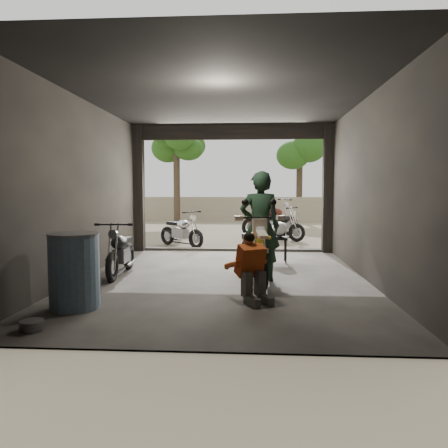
# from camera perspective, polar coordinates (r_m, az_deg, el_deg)

# --- Properties ---
(ground) EXTENTS (80.00, 80.00, 0.00)m
(ground) POSITION_cam_1_polar(r_m,az_deg,el_deg) (7.81, -0.13, -7.25)
(ground) COLOR #7A6D56
(ground) RESTS_ON ground
(garage) EXTENTS (7.00, 7.13, 3.20)m
(garage) POSITION_cam_1_polar(r_m,az_deg,el_deg) (8.20, 0.13, 2.32)
(garage) COLOR #2D2B28
(garage) RESTS_ON ground
(boundary_wall) EXTENTS (18.00, 0.30, 1.20)m
(boundary_wall) POSITION_cam_1_polar(r_m,az_deg,el_deg) (21.66, 2.38, 1.96)
(boundary_wall) COLOR gray
(boundary_wall) RESTS_ON ground
(tree_left) EXTENTS (2.20, 2.20, 5.60)m
(tree_left) POSITION_cam_1_polar(r_m,az_deg,el_deg) (20.57, -6.24, 11.24)
(tree_left) COLOR #382B1E
(tree_left) RESTS_ON ground
(tree_right) EXTENTS (2.20, 2.20, 5.00)m
(tree_right) POSITION_cam_1_polar(r_m,az_deg,el_deg) (21.84, 9.88, 9.69)
(tree_right) COLOR #382B1E
(tree_right) RESTS_ON ground
(main_bike) EXTENTS (1.04, 1.90, 1.20)m
(main_bike) POSITION_cam_1_polar(r_m,az_deg,el_deg) (7.37, 3.85, -3.24)
(main_bike) COLOR #EFE3C9
(main_bike) RESTS_ON ground
(left_bike) EXTENTS (0.68, 1.52, 1.01)m
(left_bike) POSITION_cam_1_polar(r_m,az_deg,el_deg) (8.26, -13.34, -3.18)
(left_bike) COLOR black
(left_bike) RESTS_ON ground
(outside_bike_a) EXTENTS (1.54, 1.40, 1.00)m
(outside_bike_a) POSITION_cam_1_polar(r_m,az_deg,el_deg) (12.13, -5.62, -0.63)
(outside_bike_a) COLOR black
(outside_bike_a) RESTS_ON ground
(outside_bike_b) EXTENTS (2.02, 1.54, 1.27)m
(outside_bike_b) POSITION_cam_1_polar(r_m,az_deg,el_deg) (14.86, 6.11, 0.85)
(outside_bike_b) COLOR #4A1611
(outside_bike_b) RESTS_ON ground
(outside_bike_c) EXTENTS (1.66, 1.35, 1.05)m
(outside_bike_c) POSITION_cam_1_polar(r_m,az_deg,el_deg) (13.65, 7.14, 0.04)
(outside_bike_c) COLOR black
(outside_bike_c) RESTS_ON ground
(rider) EXTENTS (0.71, 0.48, 1.91)m
(rider) POSITION_cam_1_polar(r_m,az_deg,el_deg) (7.55, 4.72, -0.35)
(rider) COLOR black
(rider) RESTS_ON ground
(mechanic) EXTENTS (0.74, 0.81, 0.96)m
(mechanic) POSITION_cam_1_polar(r_m,az_deg,el_deg) (6.14, 3.88, -5.98)
(mechanic) COLOR #D0541B
(mechanic) RESTS_ON ground
(stool) EXTENTS (0.41, 0.41, 0.56)m
(stool) POSITION_cam_1_polar(r_m,az_deg,el_deg) (9.53, 7.02, -2.17)
(stool) COLOR black
(stool) RESTS_ON ground
(helmet) EXTENTS (0.45, 0.46, 0.33)m
(helmet) POSITION_cam_1_polar(r_m,az_deg,el_deg) (9.56, 7.23, -0.70)
(helmet) COLOR white
(helmet) RESTS_ON stool
(oil_drum) EXTENTS (0.87, 0.87, 1.02)m
(oil_drum) POSITION_cam_1_polar(r_m,az_deg,el_deg) (6.15, -18.96, -5.94)
(oil_drum) COLOR #465F75
(oil_drum) RESTS_ON ground
(sign_post) EXTENTS (0.71, 0.08, 2.13)m
(sign_post) POSITION_cam_1_polar(r_m,az_deg,el_deg) (11.90, 15.74, 3.52)
(sign_post) COLOR black
(sign_post) RESTS_ON ground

